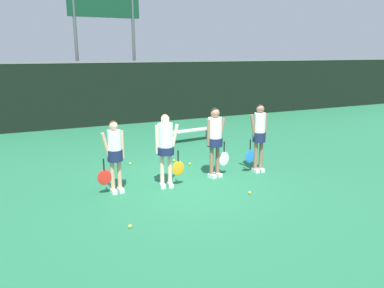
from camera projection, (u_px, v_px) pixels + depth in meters
The scene contains 13 objects.
ground_plane at pixel (191, 181), 9.24m from camera, with size 140.00×140.00×0.00m, color #216642.
fence_windscreen at pixel (113, 93), 16.08m from camera, with size 60.00×0.08×2.75m.
scoreboard at pixel (104, 16), 16.08m from camera, with size 3.07×0.15×6.00m.
bench_courtside at pixel (189, 131), 13.28m from camera, with size 1.99×0.56×0.42m.
player_0 at pixel (114, 152), 8.31m from camera, with size 0.64×0.34×1.65m.
player_1 at pixel (166, 145), 8.65m from camera, with size 0.67×0.39×1.74m.
player_2 at pixel (215, 136), 9.35m from camera, with size 0.67×0.40×1.78m.
player_3 at pixel (259, 133), 9.77m from camera, with size 0.62×0.34×1.81m.
tennis_ball_0 at pixel (130, 226), 6.79m from camera, with size 0.07×0.07×0.07m, color #CCE033.
tennis_ball_1 at pixel (174, 160), 10.92m from camera, with size 0.07×0.07×0.07m, color #CCE033.
tennis_ball_2 at pixel (250, 193), 8.41m from camera, with size 0.07×0.07×0.07m, color #CCE033.
tennis_ball_3 at pixel (130, 164), 10.60m from camera, with size 0.07×0.07×0.07m, color #CCE033.
tennis_ball_4 at pixel (190, 164), 10.57m from camera, with size 0.07×0.07×0.07m, color #CCE033.
Camera 1 is at (-3.62, -7.97, 3.11)m, focal length 35.00 mm.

